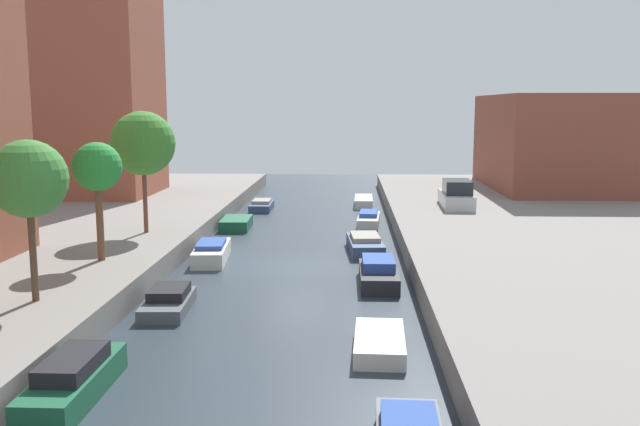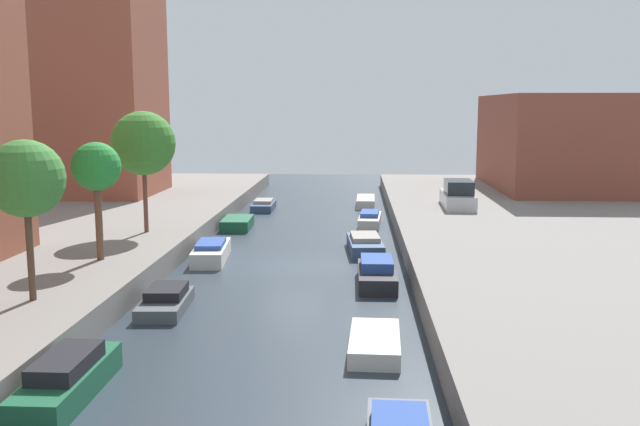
# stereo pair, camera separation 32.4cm
# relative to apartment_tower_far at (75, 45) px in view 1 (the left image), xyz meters

# --- Properties ---
(ground_plane) EXTENTS (84.00, 84.00, 0.00)m
(ground_plane) POSITION_rel_apartment_tower_far_xyz_m (16.00, -17.21, -11.08)
(ground_plane) COLOR #28333D
(quay_right) EXTENTS (20.00, 64.00, 1.00)m
(quay_right) POSITION_rel_apartment_tower_far_xyz_m (31.00, -17.21, -10.58)
(quay_right) COLOR gray
(quay_right) RESTS_ON ground_plane
(apartment_tower_far) EXTENTS (10.00, 8.25, 20.16)m
(apartment_tower_far) POSITION_rel_apartment_tower_far_xyz_m (0.00, 0.00, 0.00)
(apartment_tower_far) COLOR brown
(apartment_tower_far) RESTS_ON quay_left
(low_block_right) EXTENTS (10.00, 14.69, 6.84)m
(low_block_right) POSITION_rel_apartment_tower_far_xyz_m (34.00, 5.00, -6.66)
(low_block_right) COLOR brown
(low_block_right) RESTS_ON quay_right
(street_tree_1) EXTENTS (2.39, 2.39, 5.02)m
(street_tree_1) POSITION_rel_apartment_tower_far_xyz_m (8.73, -26.56, -6.28)
(street_tree_1) COLOR brown
(street_tree_1) RESTS_ON quay_left
(street_tree_2) EXTENTS (1.90, 1.90, 4.64)m
(street_tree_2) POSITION_rel_apartment_tower_far_xyz_m (8.73, -20.73, -6.46)
(street_tree_2) COLOR brown
(street_tree_2) RESTS_ON quay_left
(street_tree_3) EXTENTS (3.04, 3.04, 5.79)m
(street_tree_3) POSITION_rel_apartment_tower_far_xyz_m (8.73, -14.63, -5.82)
(street_tree_3) COLOR brown
(street_tree_3) RESTS_ON quay_left
(parked_car) EXTENTS (1.92, 4.83, 1.65)m
(parked_car) POSITION_rel_apartment_tower_far_xyz_m (24.94, -5.38, -9.39)
(parked_car) COLOR #B7B7BC
(parked_car) RESTS_ON quay_right
(moored_boat_left_1) EXTENTS (1.29, 4.17, 1.09)m
(moored_boat_left_1) POSITION_rel_apartment_tower_far_xyz_m (11.86, -31.49, -10.61)
(moored_boat_left_1) COLOR #195638
(moored_boat_left_1) RESTS_ON ground_plane
(moored_boat_left_2) EXTENTS (1.63, 3.35, 0.80)m
(moored_boat_left_2) POSITION_rel_apartment_tower_far_xyz_m (12.25, -24.14, -10.74)
(moored_boat_left_2) COLOR #4C5156
(moored_boat_left_2) RESTS_ON ground_plane
(moored_boat_left_3) EXTENTS (1.70, 4.20, 0.89)m
(moored_boat_left_3) POSITION_rel_apartment_tower_far_xyz_m (12.20, -16.22, -10.68)
(moored_boat_left_3) COLOR beige
(moored_boat_left_3) RESTS_ON ground_plane
(moored_boat_left_4) EXTENTS (1.68, 3.13, 0.62)m
(moored_boat_left_4) POSITION_rel_apartment_tower_far_xyz_m (11.97, -7.83, -10.77)
(moored_boat_left_4) COLOR #195638
(moored_boat_left_4) RESTS_ON ground_plane
(moored_boat_left_5) EXTENTS (1.43, 3.51, 0.69)m
(moored_boat_left_5) POSITION_rel_apartment_tower_far_xyz_m (12.52, -0.40, -10.78)
(moored_boat_left_5) COLOR #33476B
(moored_boat_left_5) RESTS_ON ground_plane
(moored_boat_right_1) EXTENTS (1.55, 3.27, 0.50)m
(moored_boat_right_1) POSITION_rel_apartment_tower_far_xyz_m (19.38, -27.91, -10.83)
(moored_boat_right_1) COLOR beige
(moored_boat_right_1) RESTS_ON ground_plane
(moored_boat_right_2) EXTENTS (1.49, 3.84, 1.02)m
(moored_boat_right_2) POSITION_rel_apartment_tower_far_xyz_m (19.66, -20.21, -10.65)
(moored_boat_right_2) COLOR #232328
(moored_boat_right_2) RESTS_ON ground_plane
(moored_boat_right_3) EXTENTS (1.84, 4.11, 0.83)m
(moored_boat_right_3) POSITION_rel_apartment_tower_far_xyz_m (19.27, -14.00, -10.71)
(moored_boat_right_3) COLOR #33476B
(moored_boat_right_3) RESTS_ON ground_plane
(moored_boat_right_4) EXTENTS (1.48, 3.94, 0.84)m
(moored_boat_right_4) POSITION_rel_apartment_tower_far_xyz_m (19.65, -6.44, -10.71)
(moored_boat_right_4) COLOR beige
(moored_boat_right_4) RESTS_ON ground_plane
(moored_boat_right_5) EXTENTS (1.31, 4.08, 0.62)m
(moored_boat_right_5) POSITION_rel_apartment_tower_far_xyz_m (19.52, 1.76, -10.77)
(moored_boat_right_5) COLOR beige
(moored_boat_right_5) RESTS_ON ground_plane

